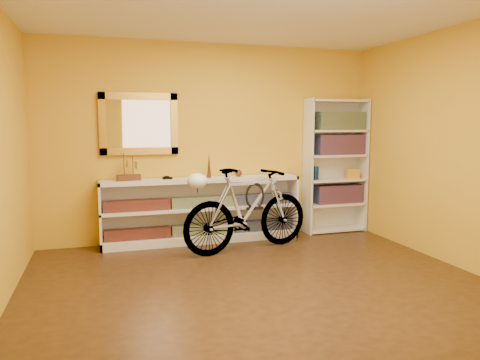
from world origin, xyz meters
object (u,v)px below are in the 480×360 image
object	(u,v)px
console_unit	(202,210)
bicycle	(248,209)
helmet	(197,181)
bookcase	(336,166)

from	to	relation	value
console_unit	bicycle	size ratio (longest dim) A/B	1.49
console_unit	helmet	xyz separation A→B (m)	(-0.21, -0.72, 0.48)
bookcase	helmet	size ratio (longest dim) A/B	8.17
bookcase	bicycle	bearing A→B (deg)	-158.57
console_unit	helmet	size ratio (longest dim) A/B	11.18
console_unit	bicycle	distance (m)	0.73
bookcase	console_unit	bearing A→B (deg)	-179.27
bicycle	helmet	bearing A→B (deg)	90.00
console_unit	bicycle	xyz separation A→B (m)	(0.44, -0.57, 0.09)
bookcase	bicycle	distance (m)	1.68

